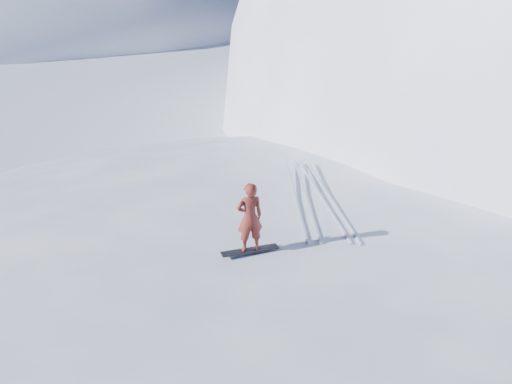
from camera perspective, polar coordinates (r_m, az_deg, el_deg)
ground at (r=13.83m, az=10.26°, el=-18.04°), size 400.00×400.00×0.00m
near_ridge at (r=16.30m, az=13.65°, el=-11.24°), size 36.00×28.00×4.80m
wind_bumps at (r=15.48m, az=8.01°, el=-12.80°), size 16.00×14.40×1.00m
snowboard at (r=13.65m, az=-0.62°, el=-5.84°), size 1.37×0.86×0.02m
snowboarder at (r=13.25m, az=-0.64°, el=-2.54°), size 0.74×0.65×1.72m
board_tracks at (r=16.71m, az=5.69°, el=-0.27°), size 2.48×5.91×0.04m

